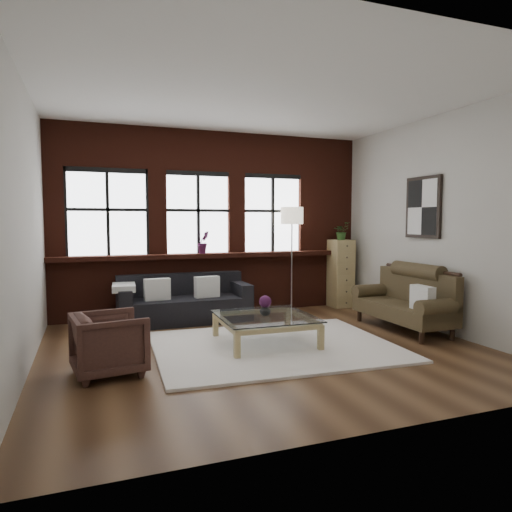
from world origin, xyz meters
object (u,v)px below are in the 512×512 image
object	(u,v)px
drawer_chest	(341,273)
armchair	(109,344)
dark_sofa	(185,299)
floor_lamp	(292,256)
vase	(265,310)
vintage_settee	(402,299)
coffee_table	(265,330)

from	to	relation	value
drawer_chest	armchair	bearing A→B (deg)	-149.66
dark_sofa	floor_lamp	world-z (taller)	floor_lamp
vase	drawer_chest	size ratio (longest dim) A/B	0.12
vintage_settee	vase	size ratio (longest dim) A/B	11.33
dark_sofa	armchair	distance (m)	2.59
vintage_settee	coffee_table	size ratio (longest dim) A/B	1.44
armchair	drawer_chest	xyz separation A→B (m)	(4.34, 2.54, 0.31)
dark_sofa	vintage_settee	bearing A→B (deg)	-29.77
coffee_table	floor_lamp	distance (m)	2.40
vintage_settee	floor_lamp	size ratio (longest dim) A/B	0.85
armchair	coffee_table	distance (m)	2.06
armchair	dark_sofa	bearing A→B (deg)	-37.88
vase	floor_lamp	world-z (taller)	floor_lamp
vase	vintage_settee	bearing A→B (deg)	1.35
vintage_settee	armchair	world-z (taller)	vintage_settee
vintage_settee	coffee_table	distance (m)	2.25
vintage_settee	armchair	bearing A→B (deg)	-172.32
drawer_chest	floor_lamp	bearing A→B (deg)	-172.66
dark_sofa	coffee_table	world-z (taller)	dark_sofa
vase	floor_lamp	distance (m)	2.32
armchair	vase	bearing A→B (deg)	-84.12
dark_sofa	drawer_chest	distance (m)	3.09
coffee_table	drawer_chest	xyz separation A→B (m)	(2.34, 2.02, 0.45)
armchair	coffee_table	world-z (taller)	armchair
coffee_table	vintage_settee	bearing A→B (deg)	1.35
coffee_table	vase	size ratio (longest dim) A/B	7.89
armchair	drawer_chest	world-z (taller)	drawer_chest
coffee_table	floor_lamp	xyz separation A→B (m)	(1.25, 1.88, 0.83)
dark_sofa	drawer_chest	size ratio (longest dim) A/B	1.64
armchair	vintage_settee	bearing A→B (deg)	-91.00
dark_sofa	vase	distance (m)	1.89
vase	floor_lamp	xyz separation A→B (m)	(1.25, 1.88, 0.55)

